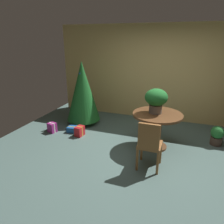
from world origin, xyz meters
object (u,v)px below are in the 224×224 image
Objects in this scene: round_dining_table at (157,124)px; gift_box_purple at (52,128)px; gift_box_blue at (73,129)px; wooden_chair_near at (149,143)px; potted_plant at (217,135)px; flower_vase at (156,99)px; holiday_tree at (83,91)px; gift_box_red at (80,131)px.

round_dining_table is 2.58m from gift_box_purple.
wooden_chair_near is at bearing -23.99° from gift_box_blue.
gift_box_blue is 3.35m from potted_plant.
wooden_chair_near is (0.00, -0.84, -0.04)m from round_dining_table.
holiday_tree is at bearing 161.56° from flower_vase.
wooden_chair_near is 2.61m from holiday_tree.
gift_box_purple is at bearing -169.77° from potted_plant.
flower_vase is at bearing 150.74° from round_dining_table.
round_dining_table is at bearing -29.26° from flower_vase.
round_dining_table reaches higher than gift_box_red.
round_dining_table is 4.02× the size of gift_box_blue.
potted_plant is at bearing 48.91° from wooden_chair_near.
flower_vase reaches higher than gift_box_blue.
round_dining_table is at bearing -18.75° from holiday_tree.
flower_vase is 2.66m from gift_box_purple.
holiday_tree is 6.81× the size of gift_box_red.
gift_box_red reaches higher than gift_box_blue.
flower_vase is at bearing -1.50° from gift_box_blue.
gift_box_red is at bearing 4.08° from gift_box_purple.
potted_plant is (3.30, -0.12, -0.68)m from holiday_tree.
holiday_tree is at bearing 161.25° from round_dining_table.
wooden_chair_near reaches higher than potted_plant.
gift_box_purple is 3.84m from potted_plant.
round_dining_table reaches higher than potted_plant.
gift_box_red is at bearing -168.30° from potted_plant.
round_dining_table is 4.11× the size of gift_box_red.
potted_plant is (3.77, 0.68, 0.10)m from gift_box_purple.
flower_vase is 1.18× the size of potted_plant.
flower_vase is at bearing 2.68° from gift_box_red.
gift_box_red is 0.57× the size of potted_plant.
gift_box_blue is 0.59× the size of potted_plant.
gift_box_red is 1.02× the size of gift_box_purple.
wooden_chair_near reaches higher than gift_box_red.
flower_vase is at bearing 93.65° from wooden_chair_near.
wooden_chair_near is 1.90m from potted_plant.
potted_plant reaches higher than gift_box_purple.
potted_plant is at bearing 8.49° from gift_box_blue.
round_dining_table is 1.85m from gift_box_red.
wooden_chair_near reaches higher than gift_box_blue.
wooden_chair_near is 2.12× the size of potted_plant.
wooden_chair_near is at bearing -90.00° from round_dining_table.
holiday_tree reaches higher than gift_box_purple.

